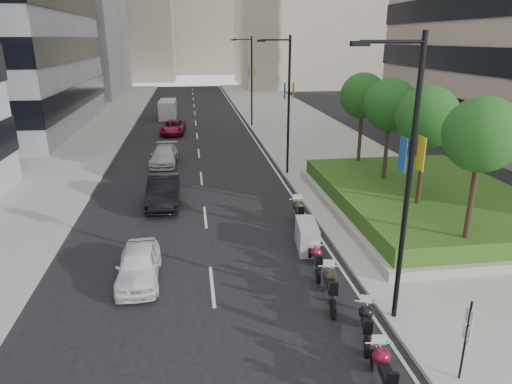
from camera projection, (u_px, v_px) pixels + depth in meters
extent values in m
plane|color=black|center=(270.00, 351.00, 13.49)|extent=(160.00, 160.00, 0.00)
cube|color=#9E9B93|center=(310.00, 136.00, 42.82)|extent=(10.00, 100.00, 0.15)
cube|color=#9E9B93|center=(77.00, 143.00, 40.00)|extent=(8.00, 100.00, 0.15)
cube|color=silver|center=(254.00, 139.00, 42.13)|extent=(0.12, 100.00, 0.01)
cube|color=silver|center=(197.00, 140.00, 41.43)|extent=(0.12, 100.00, 0.01)
cube|color=#A3A098|center=(424.00, 206.00, 24.11)|extent=(10.00, 14.00, 0.40)
cube|color=#294E16|center=(425.00, 196.00, 23.91)|extent=(9.40, 13.40, 0.80)
cylinder|color=#332319|center=(470.00, 209.00, 17.57)|extent=(0.22, 0.22, 4.00)
sphere|color=#204916|center=(482.00, 135.00, 16.65)|extent=(2.80, 2.80, 2.80)
cylinder|color=#332319|center=(420.00, 179.00, 21.32)|extent=(0.22, 0.22, 4.00)
sphere|color=#204916|center=(428.00, 117.00, 20.40)|extent=(2.80, 2.80, 2.80)
cylinder|color=#332319|center=(385.00, 158.00, 25.08)|extent=(0.22, 0.22, 4.00)
sphere|color=#204916|center=(390.00, 105.00, 24.15)|extent=(2.80, 2.80, 2.80)
cylinder|color=#332319|center=(360.00, 142.00, 28.83)|extent=(0.22, 0.22, 4.00)
sphere|color=#204916|center=(363.00, 96.00, 27.90)|extent=(2.80, 2.80, 2.80)
cylinder|color=black|center=(408.00, 190.00, 13.57)|extent=(0.16, 0.16, 9.00)
cylinder|color=black|center=(393.00, 42.00, 12.11)|extent=(1.80, 0.10, 0.10)
cube|color=black|center=(360.00, 44.00, 12.00)|extent=(0.50, 0.22, 0.14)
cube|color=yellow|center=(421.00, 154.00, 13.26)|extent=(0.02, 0.45, 1.00)
cube|color=#1C4A9B|center=(403.00, 154.00, 13.18)|extent=(0.02, 0.45, 1.00)
cylinder|color=black|center=(289.00, 108.00, 29.52)|extent=(0.16, 0.16, 9.00)
cylinder|color=black|center=(276.00, 40.00, 28.05)|extent=(1.80, 0.10, 0.10)
cube|color=black|center=(261.00, 41.00, 27.95)|extent=(0.50, 0.22, 0.14)
cube|color=yellow|center=(293.00, 91.00, 29.20)|extent=(0.02, 0.45, 1.00)
cube|color=#1C4A9B|center=(285.00, 91.00, 29.13)|extent=(0.02, 0.45, 1.00)
cylinder|color=black|center=(252.00, 83.00, 46.40)|extent=(0.16, 0.16, 9.00)
cylinder|color=black|center=(243.00, 39.00, 44.94)|extent=(1.80, 0.10, 0.10)
cube|color=black|center=(233.00, 40.00, 44.83)|extent=(0.50, 0.22, 0.14)
cube|color=yellow|center=(254.00, 72.00, 46.09)|extent=(0.02, 0.45, 1.00)
cube|color=#1C4A9B|center=(249.00, 72.00, 46.01)|extent=(0.02, 0.45, 1.00)
cylinder|color=black|center=(465.00, 343.00, 11.86)|extent=(0.06, 0.06, 2.50)
cube|color=silver|center=(470.00, 317.00, 11.61)|extent=(0.02, 0.32, 0.42)
cube|color=silver|center=(467.00, 334.00, 11.77)|extent=(0.02, 0.32, 0.42)
cylinder|color=black|center=(374.00, 361.00, 12.61)|extent=(0.21, 0.63, 0.62)
cube|color=silver|center=(383.00, 378.00, 11.74)|extent=(0.42, 0.89, 0.42)
sphere|color=maroon|center=(381.00, 357.00, 11.94)|extent=(0.48, 0.48, 0.48)
cube|color=black|center=(388.00, 376.00, 11.35)|extent=(0.38, 0.79, 0.16)
cylinder|color=silver|center=(379.00, 343.00, 12.12)|extent=(0.74, 0.15, 0.05)
cylinder|color=black|center=(367.00, 348.00, 13.17)|extent=(0.29, 0.60, 0.59)
cylinder|color=black|center=(364.00, 318.00, 14.59)|extent=(0.29, 0.60, 0.59)
cube|color=silver|center=(366.00, 329.00, 13.78)|extent=(0.52, 0.86, 0.40)
sphere|color=black|center=(366.00, 312.00, 13.96)|extent=(0.46, 0.46, 0.46)
cube|color=black|center=(367.00, 325.00, 13.42)|extent=(0.47, 0.76, 0.15)
cylinder|color=silver|center=(366.00, 302.00, 14.13)|extent=(0.68, 0.26, 0.05)
cylinder|color=black|center=(333.00, 309.00, 15.03)|extent=(0.24, 0.66, 0.65)
cylinder|color=black|center=(327.00, 283.00, 16.62)|extent=(0.24, 0.66, 0.65)
cube|color=silver|center=(330.00, 291.00, 15.72)|extent=(0.46, 0.93, 0.44)
sphere|color=#2B2518|center=(330.00, 276.00, 15.92)|extent=(0.50, 0.50, 0.50)
cube|color=black|center=(332.00, 288.00, 15.31)|extent=(0.42, 0.83, 0.17)
cylinder|color=silver|center=(329.00, 266.00, 16.11)|extent=(0.77, 0.18, 0.05)
cylinder|color=black|center=(319.00, 276.00, 17.18)|extent=(0.20, 0.57, 0.56)
cylinder|color=black|center=(315.00, 258.00, 18.56)|extent=(0.20, 0.57, 0.56)
cube|color=silver|center=(317.00, 264.00, 17.78)|extent=(0.39, 0.81, 0.38)
sphere|color=maroon|center=(316.00, 252.00, 17.95)|extent=(0.44, 0.44, 0.44)
cube|color=black|center=(318.00, 260.00, 17.43)|extent=(0.36, 0.71, 0.15)
cylinder|color=silver|center=(316.00, 245.00, 18.12)|extent=(0.67, 0.15, 0.05)
cylinder|color=black|center=(309.00, 251.00, 19.20)|extent=(0.18, 0.61, 0.60)
cylinder|color=black|center=(304.00, 236.00, 20.66)|extent=(0.18, 0.61, 0.60)
cube|color=gray|center=(307.00, 236.00, 19.82)|extent=(1.04, 2.10, 1.20)
cylinder|color=black|center=(301.00, 227.00, 21.53)|extent=(0.20, 0.69, 0.68)
cylinder|color=black|center=(296.00, 213.00, 23.21)|extent=(0.20, 0.69, 0.68)
cube|color=silver|center=(299.00, 216.00, 22.26)|extent=(0.42, 0.97, 0.46)
sphere|color=black|center=(298.00, 206.00, 22.47)|extent=(0.53, 0.53, 0.53)
cube|color=black|center=(300.00, 212.00, 21.83)|extent=(0.39, 0.85, 0.18)
cylinder|color=silver|center=(298.00, 199.00, 22.67)|extent=(0.82, 0.14, 0.06)
imported|color=white|center=(139.00, 265.00, 17.22)|extent=(1.62, 3.89, 1.32)
imported|color=black|center=(164.00, 191.00, 25.18)|extent=(1.71, 4.81, 1.58)
imported|color=#B6B6B8|center=(164.00, 156.00, 33.30)|extent=(2.12, 4.65, 1.32)
imported|color=maroon|center=(173.00, 127.00, 44.01)|extent=(2.50, 4.81, 1.29)
cube|color=#BDBDBF|center=(168.00, 109.00, 52.75)|extent=(1.94, 4.85, 2.02)
cube|color=#BDBDBF|center=(167.00, 116.00, 51.19)|extent=(1.85, 1.20, 1.06)
cylinder|color=black|center=(161.00, 118.00, 51.23)|extent=(0.24, 0.67, 0.67)
cylinder|color=black|center=(174.00, 117.00, 51.44)|extent=(0.24, 0.67, 0.67)
cylinder|color=black|center=(162.00, 113.00, 54.30)|extent=(0.24, 0.67, 0.67)
cylinder|color=black|center=(175.00, 113.00, 54.51)|extent=(0.24, 0.67, 0.67)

